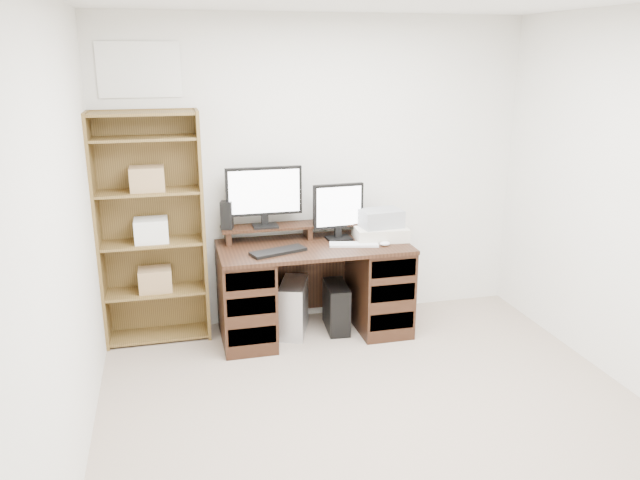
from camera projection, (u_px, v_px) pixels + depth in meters
name	position (u px, v px, depth m)	size (l,w,h in m)	color
room	(407.00, 241.00, 3.27)	(3.54, 4.04, 2.54)	tan
desk	(314.00, 287.00, 5.01)	(1.50, 0.70, 0.75)	black
riser_shelf	(308.00, 226.00, 5.08)	(1.40, 0.22, 0.12)	black
monitor_wide	(264.00, 194.00, 4.90)	(0.60, 0.15, 0.48)	black
monitor_small	(338.00, 209.00, 5.00)	(0.42, 0.16, 0.45)	black
speaker	(227.00, 215.00, 4.88)	(0.09, 0.09, 0.22)	black
keyboard_black	(278.00, 251.00, 4.70)	(0.43, 0.14, 0.02)	black
keyboard_white	(354.00, 244.00, 4.88)	(0.38, 0.12, 0.02)	silver
mouse	(385.00, 244.00, 4.88)	(0.09, 0.06, 0.03)	white
printer	(380.00, 233.00, 5.05)	(0.42, 0.31, 0.10)	beige
basket	(381.00, 218.00, 5.01)	(0.33, 0.23, 0.14)	gray
tower_silver	(294.00, 307.00, 5.06)	(0.19, 0.43, 0.43)	#B3B5BA
tower_black	(336.00, 307.00, 5.13)	(0.20, 0.40, 0.39)	black
bookshelf	(151.00, 227.00, 4.78)	(0.80, 0.30, 1.80)	brown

